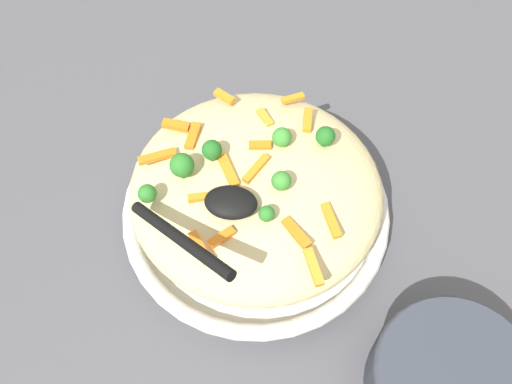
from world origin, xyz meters
name	(u,v)px	position (x,y,z in m)	size (l,w,h in m)	color
ground_plane	(256,219)	(0.00, 0.00, 0.00)	(2.40, 2.40, 0.00)	#4C4C51
serving_bowl	(256,211)	(0.00, 0.00, 0.02)	(0.33, 0.33, 0.04)	white
pasta_mound	(256,189)	(0.00, 0.00, 0.08)	(0.30, 0.28, 0.08)	#DBC689
carrot_piece_0	(296,233)	(0.05, -0.07, 0.12)	(0.04, 0.01, 0.01)	orange
carrot_piece_1	(252,172)	(0.00, 0.00, 0.12)	(0.04, 0.01, 0.01)	orange
carrot_piece_2	(262,117)	(0.00, 0.08, 0.12)	(0.03, 0.01, 0.01)	orange
carrot_piece_3	(256,145)	(0.00, 0.03, 0.12)	(0.03, 0.01, 0.01)	orange
carrot_piece_4	(293,98)	(0.03, 0.11, 0.11)	(0.03, 0.01, 0.01)	orange
carrot_piece_5	(157,156)	(-0.11, 0.01, 0.11)	(0.04, 0.01, 0.01)	orange
carrot_piece_6	(228,171)	(-0.03, -0.01, 0.12)	(0.04, 0.01, 0.01)	orange
carrot_piece_7	(176,125)	(-0.10, 0.05, 0.12)	(0.03, 0.01, 0.01)	orange
carrot_piece_8	(224,97)	(-0.05, 0.10, 0.11)	(0.03, 0.01, 0.01)	orange
carrot_piece_9	(200,247)	(-0.04, -0.10, 0.11)	(0.04, 0.01, 0.01)	orange
carrot_piece_10	(205,197)	(-0.05, -0.04, 0.12)	(0.04, 0.01, 0.01)	orange
carrot_piece_11	(331,220)	(0.09, -0.05, 0.11)	(0.04, 0.01, 0.01)	orange
carrot_piece_12	(222,237)	(-0.02, -0.08, 0.12)	(0.03, 0.01, 0.01)	orange
carrot_piece_13	(193,136)	(-0.08, 0.04, 0.12)	(0.04, 0.01, 0.01)	orange
carrot_piece_14	(314,267)	(0.07, -0.10, 0.12)	(0.04, 0.01, 0.01)	orange
carrot_piece_15	(307,120)	(0.05, 0.08, 0.12)	(0.03, 0.01, 0.01)	orange
broccoli_floret_0	(325,136)	(0.07, 0.05, 0.13)	(0.02, 0.02, 0.03)	#205B1C
broccoli_floret_1	(147,194)	(-0.11, -0.05, 0.12)	(0.02, 0.02, 0.02)	#296820
broccoli_floret_2	(212,150)	(-0.05, 0.01, 0.13)	(0.02, 0.02, 0.03)	#205B1C
broccoli_floret_3	(267,214)	(0.02, -0.06, 0.13)	(0.02, 0.02, 0.02)	#296820
broccoli_floret_4	(281,181)	(0.03, -0.02, 0.13)	(0.02, 0.02, 0.03)	#377928
broccoli_floret_5	(182,166)	(-0.08, -0.01, 0.13)	(0.03, 0.03, 0.03)	#296820
broccoli_floret_6	(282,137)	(0.02, 0.04, 0.13)	(0.02, 0.02, 0.02)	#377928
serving_spoon	(214,214)	(-0.03, -0.07, 0.14)	(0.13, 0.12, 0.06)	black
companion_bowl	(450,384)	(0.23, -0.18, 0.04)	(0.17, 0.17, 0.08)	#333842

